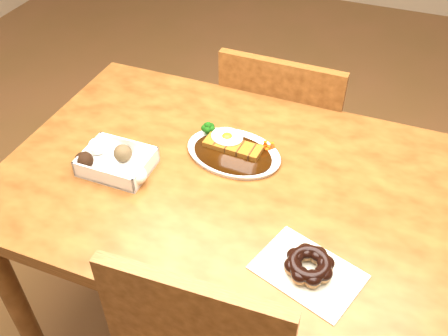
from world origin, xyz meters
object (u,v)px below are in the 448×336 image
(katsu_curry_plate, at_px, (233,150))
(pon_de_ring, at_px, (309,266))
(chair_far, at_px, (284,141))
(table, at_px, (233,205))
(donut_box, at_px, (115,161))

(katsu_curry_plate, bearing_deg, pon_de_ring, -46.96)
(chair_far, distance_m, katsu_curry_plate, 0.53)
(pon_de_ring, bearing_deg, chair_far, 108.40)
(katsu_curry_plate, relative_size, pon_de_ring, 1.11)
(table, relative_size, pon_de_ring, 4.71)
(chair_far, distance_m, donut_box, 0.74)
(katsu_curry_plate, bearing_deg, table, -67.63)
(donut_box, xyz_separation_m, pon_de_ring, (0.55, -0.14, -0.00))
(table, xyz_separation_m, donut_box, (-0.30, -0.08, 0.12))
(chair_far, xyz_separation_m, pon_de_ring, (0.25, -0.75, 0.29))
(table, bearing_deg, donut_box, -165.88)
(chair_far, relative_size, donut_box, 4.23)
(donut_box, height_order, pon_de_ring, donut_box)
(chair_far, distance_m, pon_de_ring, 0.84)
(pon_de_ring, bearing_deg, table, 139.23)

